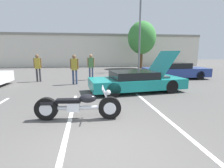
{
  "coord_description": "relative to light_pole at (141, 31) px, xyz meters",
  "views": [
    {
      "loc": [
        -0.23,
        -3.29,
        2.01
      ],
      "look_at": [
        0.71,
        3.19,
        0.8
      ],
      "focal_mm": 28.0,
      "sensor_mm": 36.0,
      "label": 1
    }
  ],
  "objects": [
    {
      "name": "tree_background",
      "position": [
        1.15,
        3.13,
        -0.39
      ],
      "size": [
        3.33,
        3.33,
        5.58
      ],
      "color": "brown",
      "rests_on": "ground"
    },
    {
      "name": "spectator_by_show_car",
      "position": [
        -5.15,
        -4.94,
        -2.94
      ],
      "size": [
        0.52,
        0.24,
        1.84
      ],
      "color": "#38476B",
      "rests_on": "ground"
    },
    {
      "name": "spectator_near_motorcycle",
      "position": [
        -8.73,
        -5.21,
        -2.93
      ],
      "size": [
        0.52,
        0.24,
        1.84
      ],
      "color": "#333338",
      "rests_on": "ground"
    },
    {
      "name": "far_building",
      "position": [
        -5.24,
        8.22,
        -1.7
      ],
      "size": [
        32.0,
        4.2,
        4.4
      ],
      "color": "beige",
      "rests_on": "ground"
    },
    {
      "name": "parked_car_right_row",
      "position": [
        1.19,
        -5.19,
        -3.46
      ],
      "size": [
        4.78,
        1.99,
        1.21
      ],
      "rotation": [
        0.0,
        0.0,
        -0.02
      ],
      "color": "navy",
      "rests_on": "ground"
    },
    {
      "name": "parking_stripe_back",
      "position": [
        -3.1,
        -12.53,
        -4.04
      ],
      "size": [
        0.12,
        5.83,
        0.01
      ],
      "primitive_type": "cube",
      "color": "white",
      "rests_on": "ground"
    },
    {
      "name": "show_car_hood_open",
      "position": [
        -2.93,
        -9.05,
        -3.5
      ],
      "size": [
        4.95,
        2.46,
        2.06
      ],
      "rotation": [
        0.0,
        0.0,
        0.12
      ],
      "color": "teal",
      "rests_on": "ground"
    },
    {
      "name": "spectator_midground",
      "position": [
        -6.21,
        -6.6,
        -2.94
      ],
      "size": [
        0.52,
        0.24,
        1.84
      ],
      "color": "#38476B",
      "rests_on": "ground"
    },
    {
      "name": "light_pole",
      "position": [
        0.0,
        0.0,
        0.0
      ],
      "size": [
        1.21,
        0.28,
        7.32
      ],
      "color": "slate",
      "rests_on": "ground"
    },
    {
      "name": "motorcycle",
      "position": [
        -5.75,
        -12.5,
        -3.63
      ],
      "size": [
        2.57,
        0.7,
        0.98
      ],
      "rotation": [
        0.0,
        0.0,
        -0.09
      ],
      "color": "black",
      "rests_on": "ground"
    },
    {
      "name": "ground_plane",
      "position": [
        -5.24,
        -14.32,
        -4.04
      ],
      "size": [
        80.0,
        80.0,
        0.0
      ],
      "primitive_type": "plane",
      "color": "#514F4C"
    },
    {
      "name": "parking_stripe_middle",
      "position": [
        -6.01,
        -12.53,
        -4.04
      ],
      "size": [
        0.12,
        5.83,
        0.01
      ],
      "primitive_type": "cube",
      "color": "white",
      "rests_on": "ground"
    }
  ]
}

